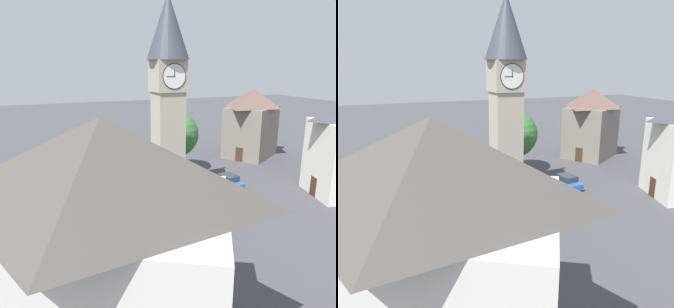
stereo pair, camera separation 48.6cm
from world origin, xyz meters
The scene contains 11 objects.
ground_plane centered at (0.00, 0.00, 0.00)m, with size 200.00×200.00×0.00m, color #424247.
clock_tower centered at (0.00, 0.00, 11.79)m, with size 3.99×3.99×20.18m.
car_blue_kerb centered at (11.58, 2.72, 0.76)m, with size 4.20×1.96×1.53m.
car_silver_kerb centered at (-7.85, -0.97, 0.76)m, with size 2.13×4.28×1.53m.
car_red_corner centered at (8.57, -6.89, 0.76)m, with size 4.07×4.15×1.53m.
car_white_side centered at (1.16, 7.03, 0.76)m, with size 2.90×4.45×1.53m.
pedestrian centered at (-3.21, 5.61, 1.01)m, with size 0.30×0.55×1.69m.
tree centered at (-4.40, -8.09, 5.17)m, with size 5.85×5.85×8.11m.
building_shop_left centered at (9.71, 16.56, 5.96)m, with size 13.30×12.43×11.67m.
building_terrace_right centered at (-18.46, -11.42, 5.25)m, with size 10.29×9.67×10.31m.
lamp_post centered at (-1.91, -5.36, 3.46)m, with size 0.36×0.36×5.20m.
Camera 2 is at (11.60, 29.25, 13.55)m, focal length 34.84 mm.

